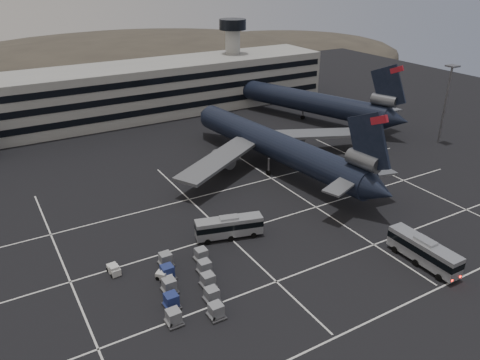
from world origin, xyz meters
name	(u,v)px	position (x,y,z in m)	size (l,w,h in m)	color
ground	(272,236)	(0.00, 0.00, 0.00)	(260.00, 260.00, 0.00)	black
lane_markings	(274,232)	(0.95, 0.72, 0.01)	(90.00, 55.62, 0.01)	silver
terminal	(115,95)	(-2.95, 71.14, 6.93)	(125.00, 26.00, 24.00)	gray
hills	(101,82)	(17.99, 170.00, -12.07)	(352.00, 180.00, 44.00)	#38332B
lightpole_right	(447,94)	(58.00, 15.00, 11.82)	(2.40, 2.40, 18.28)	slate
trijet_main	(276,145)	(15.34, 21.41, 5.25)	(47.19, 57.69, 18.08)	black
trijet_far	(307,100)	(41.36, 45.07, 5.43)	(27.31, 55.95, 18.08)	black
bus_near	(424,250)	(14.35, -16.94, 2.17)	(2.91, 11.28, 3.97)	#979A9F
bus_far	(229,226)	(-6.03, 3.03, 2.03)	(10.76, 5.11, 3.70)	#979A9F
tug_a	(114,270)	(-24.30, 2.83, 0.67)	(1.57, 2.46, 1.52)	silver
tug_b	(165,275)	(-18.68, -1.86, 0.63)	(2.47, 2.53, 1.42)	silver
uld_cluster	(189,283)	(-16.78, -5.39, 0.92)	(11.08, 15.90, 1.88)	#2D2D30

